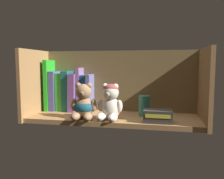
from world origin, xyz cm
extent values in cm
cube|color=#9E7042|center=(0.00, 0.00, 1.00)|extent=(72.99, 24.56, 2.00)
cube|color=brown|center=(0.00, 12.88, 15.59)|extent=(75.39, 1.20, 31.18)
cube|color=#9E7042|center=(-37.29, 0.00, 15.59)|extent=(1.60, 26.96, 31.18)
cube|color=#9E7042|center=(37.29, 0.00, 15.59)|extent=(1.60, 26.96, 31.18)
cube|color=green|center=(-34.03, 10.18, 14.33)|extent=(1.92, 14.63, 24.65)
cube|color=#464888|center=(-31.46, 10.18, 11.60)|extent=(2.77, 13.58, 19.20)
cube|color=green|center=(-28.22, 10.18, 11.14)|extent=(3.63, 11.65, 18.34)
cube|color=#18645B|center=(-24.71, 10.18, 11.68)|extent=(3.71, 12.64, 19.44)
cube|color=#744889|center=(-21.25, 10.18, 11.08)|extent=(3.50, 14.53, 18.21)
cube|color=slate|center=(-18.60, 10.18, 12.48)|extent=(1.66, 10.92, 20.95)
cube|color=navy|center=(-16.04, 10.18, 10.72)|extent=(3.00, 10.11, 17.45)
cube|color=slate|center=(-13.37, 10.18, 10.90)|extent=(1.87, 12.59, 17.81)
ellipsoid|color=#93704C|center=(-11.41, -6.86, 6.58)|extent=(7.78, 7.14, 9.16)
sphere|color=#93704C|center=(-11.36, -7.31, 13.31)|extent=(6.51, 6.51, 6.51)
sphere|color=#93704C|center=(-13.68, -7.06, 15.85)|extent=(2.44, 2.44, 2.44)
sphere|color=#93704C|center=(-9.14, -6.66, 15.85)|extent=(2.44, 2.44, 2.44)
sphere|color=#9B754E|center=(-11.16, -9.61, 12.92)|extent=(2.44, 2.44, 2.44)
sphere|color=black|center=(-11.08, -10.47, 12.99)|extent=(0.85, 0.85, 0.85)
ellipsoid|color=#93704C|center=(-13.53, -11.41, 3.63)|extent=(4.19, 6.41, 3.26)
ellipsoid|color=#93704C|center=(-8.51, -10.97, 3.63)|extent=(4.19, 6.41, 3.26)
ellipsoid|color=#93704C|center=(-15.47, -7.68, 7.72)|extent=(2.87, 2.87, 5.29)
ellipsoid|color=#93704C|center=(-7.26, -6.95, 7.72)|extent=(2.87, 2.87, 5.29)
ellipsoid|color=navy|center=(-11.41, -6.86, 6.81)|extent=(8.42, 7.78, 6.41)
ellipsoid|color=beige|center=(-0.36, -5.83, 6.50)|extent=(7.64, 7.01, 8.99)
sphere|color=beige|center=(-0.41, -6.27, 13.11)|extent=(6.39, 6.39, 6.39)
sphere|color=beige|center=(-2.59, -5.57, 15.60)|extent=(2.40, 2.40, 2.40)
sphere|color=beige|center=(1.86, -6.08, 15.60)|extent=(2.40, 2.40, 2.40)
sphere|color=beige|center=(-0.67, -8.53, 12.73)|extent=(2.40, 2.40, 2.40)
sphere|color=black|center=(-0.76, -9.36, 12.79)|extent=(0.84, 0.84, 0.84)
ellipsoid|color=beige|center=(-3.30, -9.79, 3.60)|extent=(4.25, 6.36, 3.20)
ellipsoid|color=beige|center=(1.61, -10.35, 3.60)|extent=(4.25, 6.36, 3.20)
ellipsoid|color=beige|center=(-4.43, -5.82, 7.62)|extent=(2.87, 2.87, 5.20)
ellipsoid|color=beige|center=(3.61, -6.73, 7.62)|extent=(2.87, 2.87, 5.20)
ellipsoid|color=#954141|center=(-0.36, -5.83, 14.87)|extent=(6.08, 6.08, 3.52)
cylinder|color=#2D7A66|center=(13.03, 3.35, 6.47)|extent=(4.99, 4.99, 8.94)
cube|color=#38332D|center=(19.05, -7.62, 4.46)|extent=(11.04, 7.04, 4.92)
cube|color=gold|center=(19.05, -11.22, 5.08)|extent=(9.38, 0.16, 1.38)
camera|label=1|loc=(19.96, -100.35, 24.39)|focal=38.04mm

